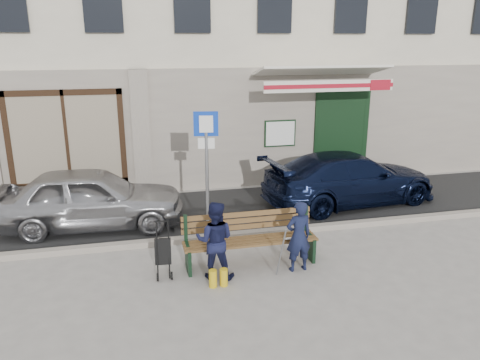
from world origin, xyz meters
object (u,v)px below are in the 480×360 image
object	(u,v)px
bench	(248,240)
woman	(215,240)
car_silver	(91,198)
car_navy	(350,178)
man	(299,236)
stroller	(163,253)
parking_sign	(207,155)

from	to	relation	value
bench	woman	bearing A→B (deg)	-152.55
car_silver	car_navy	world-z (taller)	car_silver
bench	car_silver	bearing A→B (deg)	139.01
bench	man	bearing A→B (deg)	-27.71
car_navy	stroller	size ratio (longest dim) A/B	4.60
bench	man	xyz separation A→B (m)	(0.80, -0.42, 0.18)
man	car_navy	bearing A→B (deg)	-133.60
car_navy	stroller	world-z (taller)	car_navy
man	woman	size ratio (longest dim) A/B	0.94
bench	stroller	distance (m)	1.51
bench	woman	distance (m)	0.77
car_silver	woman	distance (m)	3.54
stroller	parking_sign	bearing A→B (deg)	61.22
woman	stroller	size ratio (longest dim) A/B	1.42
car_navy	woman	world-z (taller)	woman
car_navy	bench	distance (m)	4.21
man	car_silver	bearing A→B (deg)	-43.52
parking_sign	woman	world-z (taller)	parking_sign
bench	woman	size ratio (longest dim) A/B	1.78
parking_sign	man	distance (m)	2.47
bench	man	distance (m)	0.92
car_navy	parking_sign	bearing A→B (deg)	101.09
car_silver	bench	size ratio (longest dim) A/B	1.61
car_navy	bench	bearing A→B (deg)	121.63
car_silver	stroller	distance (m)	2.88
car_navy	man	distance (m)	3.94
car_navy	woman	distance (m)	4.93
car_silver	bench	world-z (taller)	car_silver
car_silver	car_navy	distance (m)	6.08
car_navy	car_silver	bearing A→B (deg)	84.22
car_navy	bench	size ratio (longest dim) A/B	1.82
woman	man	bearing A→B (deg)	-164.84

